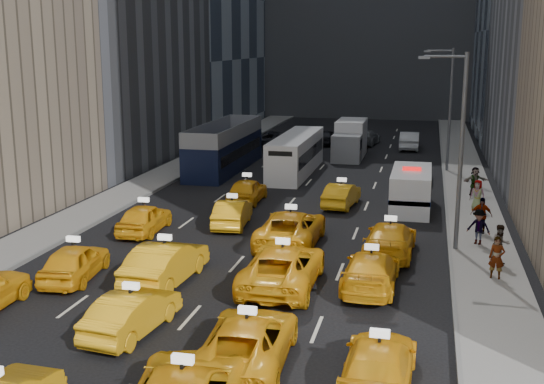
# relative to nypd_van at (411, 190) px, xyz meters

# --- Properties ---
(ground) EXTENTS (160.00, 160.00, 0.00)m
(ground) POSITION_rel_nypd_van_xyz_m (-7.03, -19.76, -1.11)
(ground) COLOR black
(ground) RESTS_ON ground
(sidewalk_west) EXTENTS (3.00, 90.00, 0.15)m
(sidewalk_west) POSITION_rel_nypd_van_xyz_m (-17.53, 5.24, -1.04)
(sidewalk_west) COLOR gray
(sidewalk_west) RESTS_ON ground
(sidewalk_east) EXTENTS (3.00, 90.00, 0.15)m
(sidewalk_east) POSITION_rel_nypd_van_xyz_m (3.47, 5.24, -1.04)
(sidewalk_east) COLOR gray
(sidewalk_east) RESTS_ON ground
(curb_west) EXTENTS (0.15, 90.00, 0.18)m
(curb_west) POSITION_rel_nypd_van_xyz_m (-16.08, 5.24, -1.02)
(curb_west) COLOR slate
(curb_west) RESTS_ON ground
(curb_east) EXTENTS (0.15, 90.00, 0.18)m
(curb_east) POSITION_rel_nypd_van_xyz_m (2.02, 5.24, -1.02)
(curb_east) COLOR slate
(curb_east) RESTS_ON ground
(streetlight_near) EXTENTS (2.15, 0.22, 9.00)m
(streetlight_near) POSITION_rel_nypd_van_xyz_m (2.16, -7.76, 3.81)
(streetlight_near) COLOR #595B60
(streetlight_near) RESTS_ON ground
(streetlight_far) EXTENTS (2.15, 0.22, 9.00)m
(streetlight_far) POSITION_rel_nypd_van_xyz_m (2.16, 12.24, 3.81)
(streetlight_far) COLOR #595B60
(streetlight_far) RESTS_ON ground
(taxi_5) EXTENTS (2.00, 4.47, 1.42)m
(taxi_5) POSITION_rel_nypd_van_xyz_m (-8.42, -19.40, -0.40)
(taxi_5) COLOR #FFB015
(taxi_5) RESTS_ON ground
(taxi_6) EXTENTS (2.71, 5.47, 1.49)m
(taxi_6) POSITION_rel_nypd_van_xyz_m (-4.14, -20.70, -0.37)
(taxi_6) COLOR #FFB015
(taxi_6) RESTS_ON ground
(taxi_7) EXTENTS (2.06, 4.87, 1.40)m
(taxi_7) POSITION_rel_nypd_van_xyz_m (-0.23, -21.27, -0.41)
(taxi_7) COLOR #FFB015
(taxi_7) RESTS_ON ground
(taxi_8) EXTENTS (2.25, 4.52, 1.48)m
(taxi_8) POSITION_rel_nypd_van_xyz_m (-12.88, -15.09, -0.37)
(taxi_8) COLOR #FFB015
(taxi_8) RESTS_ON ground
(taxi_9) EXTENTS (2.05, 5.18, 1.68)m
(taxi_9) POSITION_rel_nypd_van_xyz_m (-9.13, -14.66, -0.27)
(taxi_9) COLOR #FFB015
(taxi_9) RESTS_ON ground
(taxi_10) EXTENTS (2.80, 5.95, 1.64)m
(taxi_10) POSITION_rel_nypd_van_xyz_m (-4.50, -14.04, -0.29)
(taxi_10) COLOR #FFB015
(taxi_10) RESTS_ON ground
(taxi_11) EXTENTS (2.13, 5.06, 1.46)m
(taxi_11) POSITION_rel_nypd_van_xyz_m (-1.11, -13.42, -0.38)
(taxi_11) COLOR #FFB015
(taxi_11) RESTS_ON ground
(taxi_12) EXTENTS (1.94, 4.43, 1.49)m
(taxi_12) POSITION_rel_nypd_van_xyz_m (-12.92, -8.00, -0.37)
(taxi_12) COLOR #FFB015
(taxi_12) RESTS_ON ground
(taxi_13) EXTENTS (1.95, 4.43, 1.41)m
(taxi_13) POSITION_rel_nypd_van_xyz_m (-8.94, -5.83, -0.41)
(taxi_13) COLOR #FFB015
(taxi_13) RESTS_ON ground
(taxi_14) EXTENTS (2.79, 5.93, 1.64)m
(taxi_14) POSITION_rel_nypd_van_xyz_m (-5.31, -8.41, -0.29)
(taxi_14) COLOR #FFB015
(taxi_14) RESTS_ON ground
(taxi_15) EXTENTS (2.33, 5.29, 1.51)m
(taxi_15) POSITION_rel_nypd_van_xyz_m (-0.64, -9.04, -0.36)
(taxi_15) COLOR #FFB015
(taxi_15) RESTS_ON ground
(taxi_16) EXTENTS (1.76, 4.34, 1.48)m
(taxi_16) POSITION_rel_nypd_van_xyz_m (-9.59, -0.46, -0.38)
(taxi_16) COLOR #FFB015
(taxi_16) RESTS_ON ground
(taxi_17) EXTENTS (1.89, 4.30, 1.37)m
(taxi_17) POSITION_rel_nypd_van_xyz_m (-3.96, -0.18, -0.43)
(taxi_17) COLOR #FFB015
(taxi_17) RESTS_ON ground
(nypd_van) EXTENTS (2.37, 5.78, 2.46)m
(nypd_van) POSITION_rel_nypd_van_xyz_m (0.00, 0.00, 0.00)
(nypd_van) COLOR silver
(nypd_van) RESTS_ON ground
(double_decker) EXTENTS (3.15, 12.03, 3.47)m
(double_decker) POSITION_rel_nypd_van_xyz_m (-13.97, 9.45, 0.61)
(double_decker) COLOR black
(double_decker) RESTS_ON ground
(city_bus) EXTENTS (2.80, 11.00, 2.82)m
(city_bus) POSITION_rel_nypd_van_xyz_m (-8.50, 9.28, 0.28)
(city_bus) COLOR silver
(city_bus) RESTS_ON ground
(box_truck) EXTENTS (2.57, 6.75, 3.04)m
(box_truck) POSITION_rel_nypd_van_xyz_m (-5.48, 17.10, 0.38)
(box_truck) COLOR silver
(box_truck) RESTS_ON ground
(misc_car_0) EXTENTS (1.76, 4.20, 1.35)m
(misc_car_0) POSITION_rel_nypd_van_xyz_m (0.24, 8.14, -0.44)
(misc_car_0) COLOR #B3B7BB
(misc_car_0) RESTS_ON ground
(misc_car_1) EXTENTS (3.16, 5.60, 1.48)m
(misc_car_1) POSITION_rel_nypd_van_xyz_m (-12.81, 21.10, -0.38)
(misc_car_1) COLOR black
(misc_car_1) RESTS_ON ground
(misc_car_2) EXTENTS (2.58, 5.10, 1.42)m
(misc_car_2) POSITION_rel_nypd_van_xyz_m (-4.83, 24.70, -0.40)
(misc_car_2) COLOR slate
(misc_car_2) RESTS_ON ground
(misc_car_3) EXTENTS (1.90, 4.21, 1.40)m
(misc_car_3) POSITION_rel_nypd_van_xyz_m (-8.42, 23.85, -0.41)
(misc_car_3) COLOR black
(misc_car_3) RESTS_ON ground
(misc_car_4) EXTENTS (1.68, 4.80, 1.58)m
(misc_car_4) POSITION_rel_nypd_van_xyz_m (-0.78, 22.85, -0.32)
(misc_car_4) COLOR #B9BDC2
(misc_car_4) RESTS_ON ground
(pedestrian_0) EXTENTS (0.69, 0.52, 1.72)m
(pedestrian_0) POSITION_rel_nypd_van_xyz_m (3.71, -11.56, -0.10)
(pedestrian_0) COLOR gray
(pedestrian_0) RESTS_ON sidewalk_east
(pedestrian_1) EXTENTS (0.96, 0.74, 1.74)m
(pedestrian_1) POSITION_rel_nypd_van_xyz_m (4.02, -9.70, -0.09)
(pedestrian_1) COLOR gray
(pedestrian_1) RESTS_ON sidewalk_east
(pedestrian_2) EXTENTS (1.17, 0.77, 1.67)m
(pedestrian_2) POSITION_rel_nypd_van_xyz_m (3.31, -6.81, -0.13)
(pedestrian_2) COLOR gray
(pedestrian_2) RESTS_ON sidewalk_east
(pedestrian_3) EXTENTS (1.12, 0.66, 1.79)m
(pedestrian_3) POSITION_rel_nypd_van_xyz_m (3.56, -4.76, -0.07)
(pedestrian_3) COLOR gray
(pedestrian_3) RESTS_ON sidewalk_east
(pedestrian_4) EXTENTS (0.96, 0.76, 1.74)m
(pedestrian_4) POSITION_rel_nypd_van_xyz_m (3.67, -0.00, -0.09)
(pedestrian_4) COLOR gray
(pedestrian_4) RESTS_ON sidewalk_east
(pedestrian_5) EXTENTS (1.69, 1.08, 1.76)m
(pedestrian_5) POSITION_rel_nypd_van_xyz_m (3.76, 3.99, -0.08)
(pedestrian_5) COLOR gray
(pedestrian_5) RESTS_ON sidewalk_east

